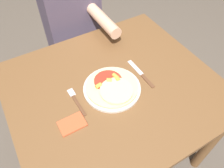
% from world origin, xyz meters
% --- Properties ---
extents(ground_plane, '(8.00, 8.00, 0.00)m').
position_xyz_m(ground_plane, '(0.00, 0.00, 0.00)').
color(ground_plane, brown).
extents(dining_table, '(1.03, 0.91, 0.75)m').
position_xyz_m(dining_table, '(0.00, 0.00, 0.63)').
color(dining_table, brown).
rests_on(dining_table, ground_plane).
extents(plate, '(0.28, 0.28, 0.01)m').
position_xyz_m(plate, '(-0.02, -0.02, 0.75)').
color(plate, beige).
rests_on(plate, dining_table).
extents(pizza, '(0.26, 0.26, 0.04)m').
position_xyz_m(pizza, '(-0.02, -0.02, 0.77)').
color(pizza, '#E0C689').
rests_on(pizza, plate).
extents(fork, '(0.03, 0.18, 0.00)m').
position_xyz_m(fork, '(-0.20, 0.01, 0.75)').
color(fork, brown).
rests_on(fork, dining_table).
extents(knife, '(0.02, 0.22, 0.00)m').
position_xyz_m(knife, '(0.16, -0.01, 0.75)').
color(knife, brown).
rests_on(knife, dining_table).
extents(napkin, '(0.11, 0.08, 0.01)m').
position_xyz_m(napkin, '(-0.27, -0.10, 0.75)').
color(napkin, '#C6512D').
rests_on(napkin, dining_table).
extents(person_diner, '(0.35, 0.52, 1.17)m').
position_xyz_m(person_diner, '(0.05, 0.64, 0.68)').
color(person_diner, '#2D2D38').
rests_on(person_diner, ground_plane).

